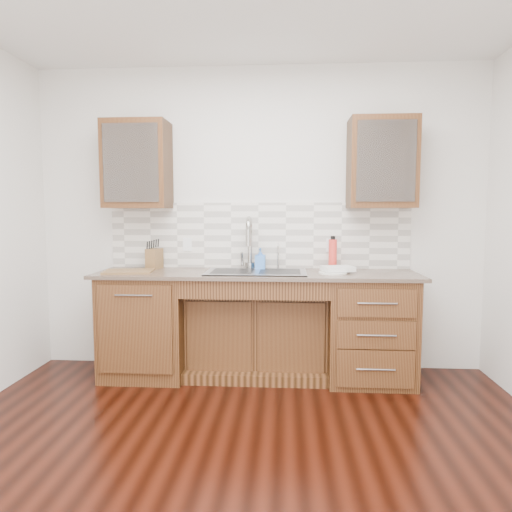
# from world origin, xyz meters

# --- Properties ---
(ground) EXTENTS (4.00, 3.50, 0.10)m
(ground) POSITION_xyz_m (0.00, 0.00, -0.05)
(ground) COLOR black
(wall_back) EXTENTS (4.00, 0.10, 2.70)m
(wall_back) POSITION_xyz_m (0.00, 1.80, 1.35)
(wall_back) COLOR white
(wall_back) RESTS_ON ground
(wall_front) EXTENTS (4.00, 0.10, 2.70)m
(wall_front) POSITION_xyz_m (0.00, -1.80, 1.35)
(wall_front) COLOR white
(wall_front) RESTS_ON ground
(base_cabinet_left) EXTENTS (0.70, 0.62, 0.88)m
(base_cabinet_left) POSITION_xyz_m (-0.95, 1.44, 0.44)
(base_cabinet_left) COLOR #593014
(base_cabinet_left) RESTS_ON ground
(base_cabinet_center) EXTENTS (1.20, 0.44, 0.70)m
(base_cabinet_center) POSITION_xyz_m (0.00, 1.53, 0.35)
(base_cabinet_center) COLOR #593014
(base_cabinet_center) RESTS_ON ground
(base_cabinet_right) EXTENTS (0.70, 0.62, 0.88)m
(base_cabinet_right) POSITION_xyz_m (0.95, 1.44, 0.44)
(base_cabinet_right) COLOR #593014
(base_cabinet_right) RESTS_ON ground
(countertop) EXTENTS (2.70, 0.65, 0.03)m
(countertop) POSITION_xyz_m (0.00, 1.43, 0.90)
(countertop) COLOR #84705B
(countertop) RESTS_ON base_cabinet_left
(backsplash) EXTENTS (2.70, 0.02, 0.59)m
(backsplash) POSITION_xyz_m (0.00, 1.74, 1.21)
(backsplash) COLOR beige
(backsplash) RESTS_ON wall_back
(sink) EXTENTS (0.84, 0.46, 0.19)m
(sink) POSITION_xyz_m (0.00, 1.41, 0.83)
(sink) COLOR #9E9EA5
(sink) RESTS_ON countertop
(faucet) EXTENTS (0.04, 0.04, 0.40)m
(faucet) POSITION_xyz_m (-0.07, 1.64, 1.11)
(faucet) COLOR #999993
(faucet) RESTS_ON countertop
(filter_tap) EXTENTS (0.02, 0.02, 0.24)m
(filter_tap) POSITION_xyz_m (0.18, 1.65, 1.03)
(filter_tap) COLOR #999993
(filter_tap) RESTS_ON countertop
(upper_cabinet_left) EXTENTS (0.55, 0.34, 0.75)m
(upper_cabinet_left) POSITION_xyz_m (-1.05, 1.58, 1.83)
(upper_cabinet_left) COLOR #593014
(upper_cabinet_left) RESTS_ON wall_back
(upper_cabinet_right) EXTENTS (0.55, 0.34, 0.75)m
(upper_cabinet_right) POSITION_xyz_m (1.05, 1.58, 1.83)
(upper_cabinet_right) COLOR #593014
(upper_cabinet_right) RESTS_ON wall_back
(outlet_left) EXTENTS (0.08, 0.01, 0.12)m
(outlet_left) POSITION_xyz_m (-0.65, 1.73, 1.12)
(outlet_left) COLOR white
(outlet_left) RESTS_ON backsplash
(outlet_right) EXTENTS (0.08, 0.01, 0.12)m
(outlet_right) POSITION_xyz_m (0.65, 1.73, 1.12)
(outlet_right) COLOR white
(outlet_right) RESTS_ON backsplash
(soap_bottle) EXTENTS (0.09, 0.09, 0.19)m
(soap_bottle) POSITION_xyz_m (0.03, 1.58, 1.01)
(soap_bottle) COLOR #4382DE
(soap_bottle) RESTS_ON countertop
(water_bottle) EXTENTS (0.07, 0.07, 0.27)m
(water_bottle) POSITION_xyz_m (0.66, 1.62, 1.04)
(water_bottle) COLOR red
(water_bottle) RESTS_ON countertop
(plate) EXTENTS (0.30, 0.30, 0.01)m
(plate) POSITION_xyz_m (0.64, 1.38, 0.92)
(plate) COLOR white
(plate) RESTS_ON countertop
(dish_towel) EXTENTS (0.29, 0.25, 0.04)m
(dish_towel) POSITION_xyz_m (0.68, 1.44, 0.94)
(dish_towel) COLOR white
(dish_towel) RESTS_ON plate
(knife_block) EXTENTS (0.13, 0.18, 0.18)m
(knife_block) POSITION_xyz_m (-0.93, 1.61, 1.00)
(knife_block) COLOR brown
(knife_block) RESTS_ON countertop
(cutting_board) EXTENTS (0.43, 0.33, 0.02)m
(cutting_board) POSITION_xyz_m (-1.07, 1.34, 0.92)
(cutting_board) COLOR olive
(cutting_board) RESTS_ON countertop
(cup_left_a) EXTENTS (0.14, 0.14, 0.09)m
(cup_left_a) POSITION_xyz_m (-1.10, 1.58, 1.77)
(cup_left_a) COLOR white
(cup_left_a) RESTS_ON upper_cabinet_left
(cup_left_b) EXTENTS (0.12, 0.12, 0.09)m
(cup_left_b) POSITION_xyz_m (-1.00, 1.58, 1.77)
(cup_left_b) COLOR white
(cup_left_b) RESTS_ON upper_cabinet_left
(cup_right_a) EXTENTS (0.15, 0.15, 0.10)m
(cup_right_a) POSITION_xyz_m (0.90, 1.58, 1.78)
(cup_right_a) COLOR white
(cup_right_a) RESTS_ON upper_cabinet_right
(cup_right_b) EXTENTS (0.12, 0.12, 0.09)m
(cup_right_b) POSITION_xyz_m (1.12, 1.58, 1.77)
(cup_right_b) COLOR white
(cup_right_b) RESTS_ON upper_cabinet_right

